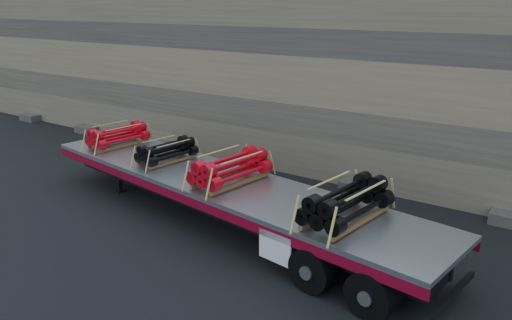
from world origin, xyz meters
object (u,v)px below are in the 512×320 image
at_px(bundle_front, 118,136).
at_px(bundle_rear, 346,203).
at_px(trailer, 221,201).
at_px(bundle_midfront, 167,152).
at_px(bundle_midrear, 231,169).

relative_size(bundle_front, bundle_rear, 0.84).
xyz_separation_m(trailer, bundle_midfront, (-2.52, 0.36, 1.06)).
bearing_deg(trailer, bundle_midrear, -0.00).
height_order(trailer, bundle_rear, bundle_rear).
distance_m(bundle_midfront, bundle_rear, 6.94).
bearing_deg(bundle_midrear, trailer, 180.00).
height_order(bundle_midfront, bundle_midrear, bundle_midrear).
bearing_deg(bundle_rear, bundle_midfront, 180.00).
xyz_separation_m(trailer, bundle_front, (-5.37, 0.77, 1.09)).
bearing_deg(bundle_midfront, bundle_front, 180.00).
height_order(trailer, bundle_front, bundle_front).
xyz_separation_m(bundle_front, bundle_midfront, (2.84, -0.41, -0.03)).
bearing_deg(trailer, bundle_midfront, -180.00).
bearing_deg(bundle_front, trailer, 0.00).
relative_size(trailer, bundle_rear, 5.74).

